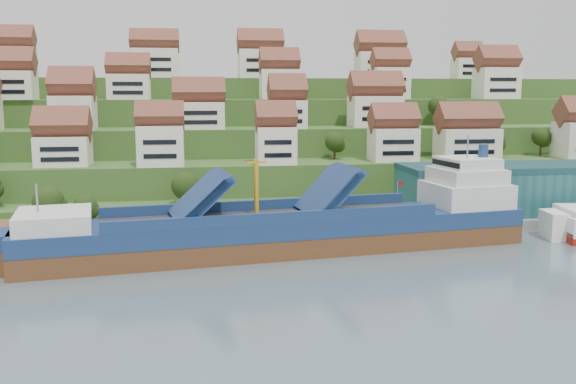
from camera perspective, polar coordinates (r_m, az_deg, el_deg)
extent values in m
plane|color=slate|center=(111.27, 2.35, -5.14)|extent=(300.00, 300.00, 0.00)
cube|color=gray|center=(130.21, 9.77, -2.71)|extent=(180.00, 14.00, 2.20)
cube|color=#2D4C1E|center=(194.68, -2.46, 1.50)|extent=(260.00, 128.00, 4.00)
cube|color=#2D4C1E|center=(199.21, -2.63, 2.68)|extent=(260.00, 118.00, 11.00)
cube|color=#2D4C1E|center=(206.79, -2.87, 3.88)|extent=(260.00, 102.00, 18.00)
cube|color=#2D4C1E|center=(214.46, -3.09, 4.99)|extent=(260.00, 86.00, 25.00)
cube|color=#2D4C1E|center=(223.22, -3.32, 5.91)|extent=(260.00, 68.00, 31.00)
cube|color=white|center=(148.83, -19.33, 3.46)|extent=(11.30, 8.57, 6.42)
cube|color=white|center=(142.63, -11.26, 4.05)|extent=(9.94, 7.03, 8.77)
cube|color=white|center=(143.71, -1.10, 4.16)|extent=(8.58, 7.62, 8.30)
cube|color=white|center=(152.62, 9.32, 4.19)|extent=(10.55, 7.73, 7.61)
cube|color=white|center=(160.12, 15.63, 4.15)|extent=(14.20, 8.26, 7.36)
cube|color=white|center=(161.91, -18.54, 6.68)|extent=(9.93, 8.98, 8.12)
cube|color=white|center=(159.52, -7.90, 6.75)|extent=(12.13, 7.90, 6.56)
cube|color=white|center=(160.87, -0.08, 6.92)|extent=(8.93, 8.56, 6.95)
cube|color=white|center=(168.90, 7.75, 7.10)|extent=(13.02, 8.36, 7.96)
cube|color=white|center=(178.82, -23.31, 8.69)|extent=(11.13, 7.86, 7.23)
cube|color=white|center=(175.95, -13.95, 9.05)|extent=(10.89, 7.30, 6.60)
cube|color=white|center=(178.67, -0.78, 9.54)|extent=(10.36, 7.79, 8.10)
cube|color=white|center=(184.84, 9.05, 9.51)|extent=(9.96, 7.14, 8.75)
cube|color=white|center=(198.47, 18.02, 9.17)|extent=(11.32, 8.47, 8.94)
cube|color=white|center=(199.50, -23.24, 10.54)|extent=(11.58, 8.03, 8.45)
cube|color=white|center=(193.61, -11.72, 11.13)|extent=(13.38, 7.51, 8.38)
cube|color=white|center=(196.80, -2.47, 11.28)|extent=(13.07, 8.15, 8.54)
cube|color=white|center=(203.38, 8.15, 11.06)|extent=(14.25, 8.73, 8.08)
cube|color=white|center=(217.58, 15.63, 10.50)|extent=(8.63, 7.05, 6.70)
ellipsoid|color=#253D14|center=(137.02, 4.63, 0.96)|extent=(5.39, 5.39, 5.39)
ellipsoid|color=#253D14|center=(133.63, -9.12, 0.56)|extent=(5.79, 5.79, 5.79)
ellipsoid|color=#253D14|center=(167.03, 17.88, 4.28)|extent=(5.22, 5.22, 5.22)
ellipsoid|color=#253D14|center=(172.82, 21.58, 4.61)|extent=(4.66, 4.66, 4.66)
ellipsoid|color=#253D14|center=(153.88, 4.16, 4.48)|extent=(4.66, 4.66, 4.66)
ellipsoid|color=#253D14|center=(178.53, 13.22, 7.45)|extent=(5.50, 5.50, 5.50)
ellipsoid|color=#253D14|center=(181.21, -0.16, 10.26)|extent=(6.58, 6.58, 6.58)
ellipsoid|color=#253D14|center=(189.65, 7.88, 9.70)|extent=(5.43, 5.43, 5.43)
ellipsoid|color=#253D14|center=(190.04, 10.26, 9.18)|extent=(4.33, 4.33, 4.33)
ellipsoid|color=#253D14|center=(129.49, -20.53, -0.84)|extent=(5.97, 5.97, 5.97)
ellipsoid|color=#253D14|center=(128.44, -17.58, -1.26)|extent=(4.63, 4.63, 4.63)
cube|color=#205758|center=(144.19, 21.74, 0.37)|extent=(60.00, 15.00, 10.00)
cylinder|color=gray|center=(123.99, 9.67, -0.88)|extent=(0.16, 0.16, 8.00)
cube|color=maroon|center=(123.63, 9.98, 0.77)|extent=(1.20, 0.05, 0.80)
cube|color=white|center=(124.60, -23.99, -3.40)|extent=(2.40, 2.20, 2.20)
cube|color=brown|center=(109.74, -0.53, -4.80)|extent=(87.03, 25.04, 5.51)
cube|color=navy|center=(108.92, -0.54, -2.89)|extent=(87.05, 25.18, 2.87)
cube|color=silver|center=(104.53, -20.10, -2.39)|extent=(12.67, 13.98, 2.87)
cube|color=#262628|center=(108.06, -1.66, -2.21)|extent=(56.18, 18.79, 0.33)
cube|color=navy|center=(104.98, -8.08, -0.54)|extent=(9.87, 13.21, 7.63)
cube|color=navy|center=(110.34, 3.32, -0.01)|extent=(9.46, 13.15, 8.06)
cylinder|color=gold|center=(106.69, -2.82, 0.29)|extent=(0.87, 0.87, 9.93)
cube|color=silver|center=(122.67, 15.51, -0.21)|extent=(14.85, 14.29, 4.41)
cube|color=silver|center=(122.18, 15.58, 1.43)|extent=(12.48, 12.67, 2.76)
cube|color=silver|center=(121.91, 15.62, 2.51)|extent=(10.12, 11.05, 1.99)
cylinder|color=navy|center=(123.51, 16.97, 3.50)|extent=(1.99, 1.99, 2.43)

